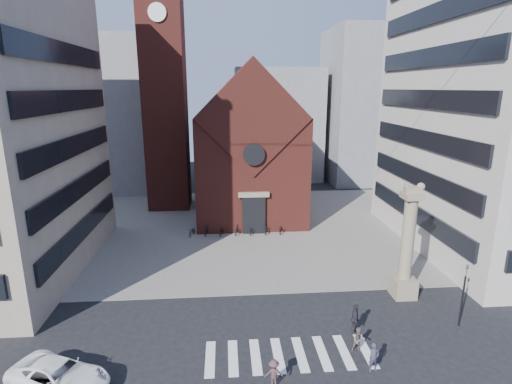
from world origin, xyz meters
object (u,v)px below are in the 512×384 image
Objects in this scene: pedestrian_1 at (359,340)px; pedestrian_2 at (355,319)px; pedestrian_0 at (374,357)px; white_car at (59,377)px; lion_column at (407,253)px; traffic_light at (463,294)px; scooter_0 at (192,231)px.

pedestrian_2 is (0.36, 1.80, 0.21)m from pedestrian_1.
white_car is at bearing 170.41° from pedestrian_0.
pedestrian_2 reaches higher than white_car.
traffic_light is (1.99, -4.00, -1.17)m from lion_column.
pedestrian_2 reaches higher than scooter_0.
lion_column is 5.04× the size of scooter_0.
lion_column reaches higher than scooter_0.
traffic_light is 2.50× the size of scooter_0.
pedestrian_2 is (0.07, 3.46, 0.14)m from pedestrian_0.
pedestrian_1 is (-0.29, 1.66, -0.06)m from pedestrian_0.
white_car is 22.04m from scooter_0.
traffic_light reaches higher than pedestrian_0.
pedestrian_2 is at bearing -178.18° from traffic_light.
white_car is 3.09× the size of scooter_0.
pedestrian_0 is at bearing -123.61° from lion_column.
scooter_0 is (5.14, 21.44, -0.24)m from white_car.
pedestrian_0 is (-5.11, -7.68, -2.62)m from lion_column.
pedestrian_0 is (-7.10, -3.68, -1.45)m from traffic_light.
lion_column is at bearing -45.93° from white_car.
white_car is (-23.60, -3.73, -1.55)m from traffic_light.
pedestrian_0 is at bearing -46.96° from scooter_0.
pedestrian_2 reaches higher than pedestrian_1.
pedestrian_0 is at bearing -152.58° from traffic_light.
traffic_light is 0.81× the size of white_car.
pedestrian_2 reaches higher than pedestrian_0.
pedestrian_0 is 1.68m from pedestrian_1.
white_car is at bearing -168.93° from pedestrian_1.
pedestrian_1 reaches higher than white_car.
pedestrian_0 is at bearing -74.93° from pedestrian_1.
lion_column is 4.43× the size of pedestrian_2.
lion_column is 5.63× the size of pedestrian_1.
lion_column is 7.02m from pedestrian_2.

